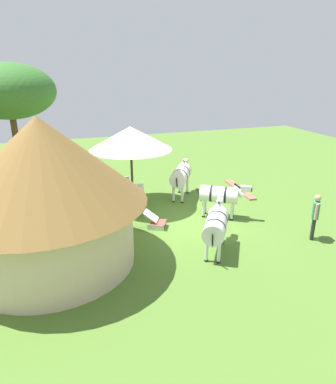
# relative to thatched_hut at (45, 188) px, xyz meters

# --- Properties ---
(ground_plane) EXTENTS (36.00, 36.00, 0.00)m
(ground_plane) POSITION_rel_thatched_hut_xyz_m (1.37, -5.04, -2.41)
(ground_plane) COLOR #52792D
(thatched_hut) EXTENTS (5.81, 5.81, 4.45)m
(thatched_hut) POSITION_rel_thatched_hut_xyz_m (0.00, 0.00, 0.00)
(thatched_hut) COLOR beige
(thatched_hut) RESTS_ON ground_plane
(shade_umbrella) EXTENTS (3.40, 3.40, 3.41)m
(shade_umbrella) POSITION_rel_thatched_hut_xyz_m (3.73, -3.38, 0.53)
(shade_umbrella) COLOR #452E28
(shade_umbrella) RESTS_ON ground_plane
(patio_dining_table) EXTENTS (1.53, 1.25, 0.74)m
(patio_dining_table) POSITION_rel_thatched_hut_xyz_m (3.73, -3.38, -1.75)
(patio_dining_table) COLOR silver
(patio_dining_table) RESTS_ON ground_plane
(patio_chair_near_lawn) EXTENTS (0.44, 0.45, 0.90)m
(patio_chair_near_lawn) POSITION_rel_thatched_hut_xyz_m (2.53, -3.34, -1.89)
(patio_chair_near_lawn) COLOR silver
(patio_chair_near_lawn) RESTS_ON ground_plane
(patio_chair_west_end) EXTENTS (0.44, 0.46, 0.90)m
(patio_chair_west_end) POSITION_rel_thatched_hut_xyz_m (4.93, -3.32, -1.89)
(patio_chair_west_end) COLOR silver
(patio_chair_west_end) RESTS_ON ground_plane
(guest_beside_umbrella) EXTENTS (0.55, 0.24, 1.54)m
(guest_beside_umbrella) POSITION_rel_thatched_hut_xyz_m (3.34, -1.72, -1.48)
(guest_beside_umbrella) COLOR #242622
(guest_beside_umbrella) RESTS_ON ground_plane
(standing_watcher) EXTENTS (0.47, 0.44, 1.64)m
(standing_watcher) POSITION_rel_thatched_hut_xyz_m (-1.36, -8.54, -1.42)
(standing_watcher) COLOR black
(standing_watcher) RESTS_ON ground_plane
(striped_lounge_chair) EXTENTS (0.84, 0.95, 0.64)m
(striped_lounge_chair) POSITION_rel_thatched_hut_xyz_m (1.30, -3.65, -2.15)
(striped_lounge_chair) COLOR #D74438
(striped_lounge_chair) RESTS_ON ground_plane
(zebra_nearest_camera) EXTENTS (2.06, 1.51, 1.59)m
(zebra_nearest_camera) POSITION_rel_thatched_hut_xyz_m (3.95, -5.69, -1.36)
(zebra_nearest_camera) COLOR silver
(zebra_nearest_camera) RESTS_ON ground_plane
(zebra_by_umbrella) EXTENTS (1.43, 1.84, 1.48)m
(zebra_by_umbrella) POSITION_rel_thatched_hut_xyz_m (1.37, -6.34, -1.47)
(zebra_by_umbrella) COLOR silver
(zebra_by_umbrella) RESTS_ON ground_plane
(zebra_toward_hut) EXTENTS (2.07, 1.52, 1.49)m
(zebra_toward_hut) POSITION_rel_thatched_hut_xyz_m (-1.00, -4.97, -1.45)
(zebra_toward_hut) COLOR silver
(zebra_toward_hut) RESTS_ON ground_plane
(acacia_tree_far_lawn) EXTENTS (3.41, 3.41, 5.83)m
(acacia_tree_far_lawn) POSITION_rel_thatched_hut_xyz_m (4.57, 0.96, 2.37)
(acacia_tree_far_lawn) COLOR brown
(acacia_tree_far_lawn) RESTS_ON ground_plane
(brick_patio_kerb) EXTENTS (2.82, 0.59, 0.08)m
(brick_patio_kerb) POSITION_rel_thatched_hut_xyz_m (3.87, -8.72, -2.37)
(brick_patio_kerb) COLOR #9D634F
(brick_patio_kerb) RESTS_ON ground_plane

